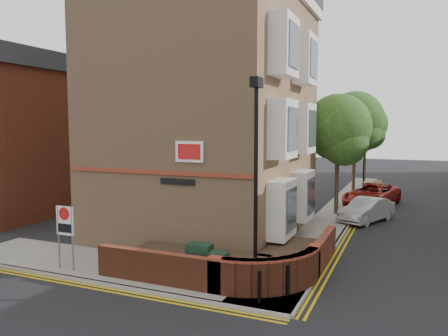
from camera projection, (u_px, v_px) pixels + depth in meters
ground at (189, 301)px, 12.59m from camera, size 120.00×120.00×0.00m
pavement_corner at (120, 268)px, 15.32m from camera, size 13.00×3.00×0.12m
pavement_main at (341, 208)px, 26.45m from camera, size 2.00×32.00×0.12m
kerb_side at (92, 282)px, 13.95m from camera, size 13.00×0.15×0.12m
kerb_main_near at (358, 209)px, 26.06m from camera, size 0.15×32.00×0.12m
yellow_lines_side at (87, 286)px, 13.73m from camera, size 13.00×0.28×0.01m
yellow_lines_main at (363, 211)px, 25.97m from camera, size 0.28×32.00×0.01m
corner_building at (214, 100)px, 20.43m from camera, size 8.95×10.40×13.60m
garden_wall at (223, 274)px, 14.88m from camera, size 6.80×6.00×1.20m
lamppost at (256, 184)px, 12.74m from camera, size 0.25×0.50×6.30m
utility_cabinet_large at (200, 262)px, 13.83m from camera, size 0.80×0.45×1.20m
utility_cabinet_small at (219, 270)px, 13.24m from camera, size 0.55×0.40×1.10m
bollard_near at (259, 287)px, 12.12m from camera, size 0.11×0.11×0.90m
bollard_far at (288, 281)px, 12.62m from camera, size 0.11×0.11×0.90m
zone_sign at (65, 226)px, 14.84m from camera, size 0.72×0.07×2.20m
side_building at (23, 134)px, 25.34m from camera, size 6.40×10.40×9.00m
tree_near at (338, 132)px, 24.21m from camera, size 3.64×3.65×6.70m
tree_mid at (355, 124)px, 31.49m from camera, size 4.03×4.03×7.42m
tree_far at (366, 127)px, 38.84m from camera, size 3.81×3.81×7.00m
traffic_light_assembly at (364, 155)px, 34.27m from camera, size 0.20×0.16×4.20m
silver_car_near at (367, 210)px, 22.90m from camera, size 2.73×4.03×1.26m
red_car_main at (372, 195)px, 27.47m from camera, size 3.61×5.58×1.43m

